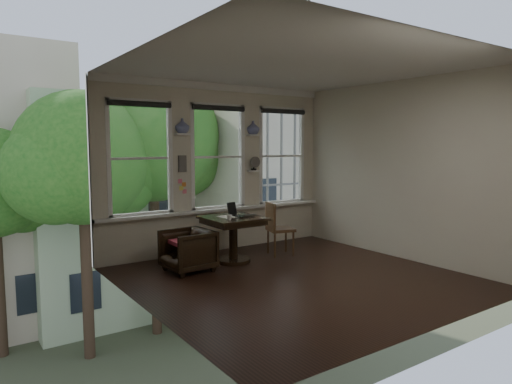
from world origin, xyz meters
TOP-DOWN VIEW (x-y plane):
  - ground at (0.00, 0.00)m, footprint 4.50×4.50m
  - ceiling at (0.00, 0.00)m, footprint 4.50×4.50m
  - wall_back at (0.00, 2.25)m, footprint 4.50×0.00m
  - wall_front at (0.00, -2.25)m, footprint 4.50×0.00m
  - wall_left at (-2.25, 0.00)m, footprint 0.00×4.50m
  - wall_right at (2.25, 0.00)m, footprint 0.00×4.50m
  - window_left at (-1.45, 2.25)m, footprint 1.10×0.12m
  - window_center at (0.00, 2.25)m, footprint 1.10×0.12m
  - window_right at (1.45, 2.25)m, footprint 1.10×0.12m
  - shelf_left at (-0.72, 2.15)m, footprint 0.26×0.16m
  - shelf_right at (0.72, 2.15)m, footprint 0.26×0.16m
  - intercom at (-0.72, 2.18)m, footprint 0.14×0.06m
  - sticky_notes at (-0.72, 2.19)m, footprint 0.16×0.01m
  - desk_fan at (0.72, 2.13)m, footprint 0.20×0.20m
  - vase_left at (-0.72, 2.15)m, footprint 0.24×0.24m
  - vase_right at (0.72, 2.15)m, footprint 0.24×0.24m
  - table at (-0.25, 1.30)m, footprint 0.90×0.90m
  - armchair_left at (-1.11, 1.23)m, footprint 0.74×0.72m
  - cushion_red at (-1.11, 1.23)m, footprint 0.45×0.45m
  - side_chair_right at (0.70, 1.26)m, footprint 0.52×0.52m
  - laptop at (-0.07, 1.19)m, footprint 0.40×0.32m
  - mug at (-0.47, 1.06)m, footprint 0.09×0.09m
  - drinking_glass at (-0.20, 1.12)m, footprint 0.13×0.13m
  - tablet at (-0.18, 1.45)m, footprint 0.16×0.09m
  - papers at (-0.33, 1.36)m, footprint 0.25×0.32m

SIDE VIEW (x-z plane):
  - ground at x=0.00m, z-range 0.00..0.00m
  - armchair_left at x=-1.11m, z-range 0.00..0.64m
  - table at x=-0.25m, z-range 0.00..0.75m
  - cushion_red at x=-1.11m, z-range 0.42..0.48m
  - side_chair_right at x=0.70m, z-range 0.00..0.92m
  - papers at x=-0.33m, z-range 0.75..0.75m
  - laptop at x=-0.07m, z-range 0.75..0.78m
  - mug at x=-0.47m, z-range 0.75..0.83m
  - drinking_glass at x=-0.20m, z-range 0.75..0.84m
  - tablet at x=-0.18m, z-range 0.75..0.97m
  - sticky_notes at x=-0.72m, z-range 1.13..1.37m
  - wall_back at x=0.00m, z-range -0.75..3.75m
  - wall_front at x=0.00m, z-range -0.75..3.75m
  - wall_left at x=-2.25m, z-range -0.75..3.75m
  - wall_right at x=2.25m, z-range -0.75..3.75m
  - desk_fan at x=0.72m, z-range 1.41..1.65m
  - intercom at x=-0.72m, z-range 1.46..1.74m
  - window_left at x=-1.45m, z-range 0.75..2.65m
  - window_center at x=0.00m, z-range 0.75..2.65m
  - window_right at x=1.45m, z-range 0.75..2.65m
  - shelf_left at x=-0.72m, z-range 2.08..2.12m
  - shelf_right at x=0.72m, z-range 2.08..2.12m
  - vase_left at x=-0.72m, z-range 2.12..2.36m
  - vase_right at x=0.72m, z-range 2.12..2.36m
  - ceiling at x=0.00m, z-range 3.00..3.00m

